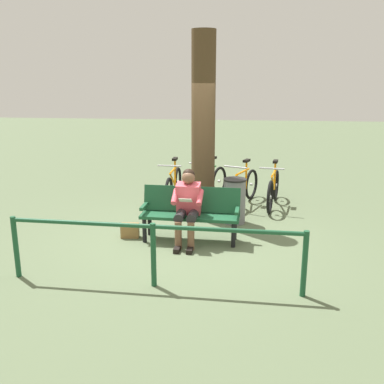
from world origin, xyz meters
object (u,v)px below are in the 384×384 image
(litter_bin, at_px, (234,201))
(bicycle_blue, at_px, (209,185))
(bench, at_px, (191,210))
(handbag, at_px, (130,231))
(bicycle_silver, at_px, (242,188))
(bicycle_red, at_px, (174,186))
(tree_trunk, at_px, (203,128))
(person_reading, at_px, (188,203))
(bicycle_black, at_px, (273,189))

(litter_bin, distance_m, bicycle_blue, 1.51)
(bench, bearing_deg, handbag, 4.54)
(bicycle_silver, distance_m, bicycle_red, 1.45)
(tree_trunk, bearing_deg, handbag, 48.27)
(handbag, height_order, tree_trunk, tree_trunk)
(bicycle_red, bearing_deg, litter_bin, 49.76)
(person_reading, xyz_separation_m, bicycle_red, (0.58, -2.27, -0.31))
(handbag, distance_m, bicycle_black, 3.27)
(bench, distance_m, tree_trunk, 1.71)
(tree_trunk, relative_size, bicycle_black, 2.05)
(person_reading, relative_size, bicycle_silver, 0.76)
(bench, xyz_separation_m, bicycle_silver, (-0.84, -2.10, -0.15))
(person_reading, xyz_separation_m, bicycle_blue, (-0.15, -2.48, -0.31))
(bicycle_black, bearing_deg, litter_bin, -23.75)
(tree_trunk, xyz_separation_m, bicycle_red, (0.70, -0.90, -1.35))
(bench, bearing_deg, bicycle_blue, -90.59)
(person_reading, distance_m, litter_bin, 1.33)
(bicycle_black, bearing_deg, tree_trunk, -47.84)
(handbag, bearing_deg, person_reading, 172.77)
(bicycle_black, bearing_deg, bicycle_silver, -82.81)
(litter_bin, relative_size, bicycle_silver, 0.53)
(handbag, bearing_deg, bicycle_silver, -131.10)
(bicycle_blue, bearing_deg, tree_trunk, 22.07)
(handbag, height_order, bicycle_red, bicycle_red)
(person_reading, distance_m, bicycle_blue, 2.51)
(person_reading, height_order, bicycle_red, person_reading)
(bicycle_black, bearing_deg, bicycle_red, -80.85)
(tree_trunk, relative_size, litter_bin, 4.11)
(bicycle_black, bearing_deg, handbag, -39.45)
(bicycle_silver, xyz_separation_m, bicycle_blue, (0.72, -0.22, 0.00))
(handbag, relative_size, bicycle_red, 0.18)
(person_reading, height_order, handbag, person_reading)
(bicycle_silver, bearing_deg, handbag, -18.91)
(litter_bin, height_order, bicycle_blue, bicycle_blue)
(person_reading, xyz_separation_m, litter_bin, (-0.73, -1.09, -0.25))
(bench, distance_m, bicycle_silver, 2.27)
(bench, distance_m, bicycle_blue, 2.33)
(person_reading, xyz_separation_m, bicycle_black, (-1.50, -2.23, -0.31))
(bench, xyz_separation_m, litter_bin, (-0.70, -0.92, -0.09))
(bicycle_red, bearing_deg, bicycle_black, 90.74)
(tree_trunk, bearing_deg, person_reading, 84.82)
(handbag, relative_size, litter_bin, 0.36)
(person_reading, relative_size, bicycle_red, 0.71)
(bicycle_silver, distance_m, bicycle_blue, 0.76)
(bench, xyz_separation_m, bicycle_red, (0.61, -2.11, -0.15))
(bicycle_black, distance_m, bicycle_silver, 0.63)
(bicycle_silver, bearing_deg, person_reading, 1.04)
(tree_trunk, distance_m, bicycle_black, 2.11)
(tree_trunk, height_order, bicycle_red, tree_trunk)
(bench, bearing_deg, bicycle_silver, -109.50)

